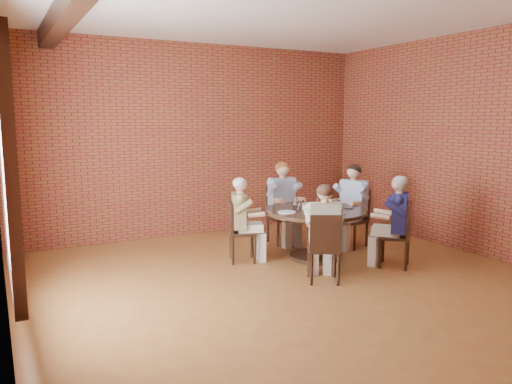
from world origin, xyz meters
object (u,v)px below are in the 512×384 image
diner_a (352,206)px  diner_c (243,220)px  dining_table (315,224)px  diner_e (395,222)px  diner_b (283,203)px  smartphone (348,208)px  chair_b (281,212)px  diner_d (324,233)px  chair_a (354,215)px  chair_d (324,245)px  chair_c (238,229)px  chair_e (401,232)px

diner_a → diner_c: diner_a is taller
dining_table → diner_c: bearing=159.8°
dining_table → diner_e: (0.76, -0.86, 0.12)m
diner_b → diner_c: size_ratio=1.10×
diner_b → smartphone: (0.42, -1.19, 0.07)m
chair_b → smartphone: bearing=-68.7°
dining_table → diner_a: diner_a is taller
diner_d → dining_table: bearing=-90.0°
dining_table → diner_a: (0.93, 0.31, 0.15)m
chair_a → dining_table: bearing=-90.0°
chair_a → diner_b: 1.18m
diner_d → diner_e: diner_e is taller
diner_b → chair_b: bearing=90.0°
dining_table → chair_a: (1.01, 0.34, -0.02)m
chair_a → diner_a: 0.18m
chair_a → diner_c: diner_c is taller
chair_d → diner_e: 1.32m
diner_b → diner_d: bearing=-103.0°
diner_c → chair_c: bearing=90.0°
smartphone → chair_d: bearing=-147.5°
chair_c → chair_d: chair_d is taller
chair_c → dining_table: bearing=-90.0°
diner_a → diner_c: bearing=-110.5°
diner_a → smartphone: bearing=-62.1°
smartphone → chair_e: bearing=-73.1°
dining_table → chair_d: 1.14m
chair_b → diner_b: (-0.01, -0.09, 0.17)m
chair_e → chair_d: bearing=-38.2°
dining_table → chair_e: chair_e is taller
chair_c → chair_d: bearing=-138.6°
chair_e → smartphone: size_ratio=6.25×
diner_a → dining_table: bearing=-90.0°
diner_b → diner_e: (0.70, -1.89, -0.03)m
diner_b → diner_c: diner_b is taller
chair_a → smartphone: chair_a is taller
diner_a → diner_e: size_ratio=1.04×
diner_c → chair_e: (1.83, -1.30, -0.12)m
chair_e → smartphone: chair_e is taller
chair_b → diner_c: diner_c is taller
chair_b → chair_c: (-1.16, -0.71, -0.03)m
chair_b → diner_d: bearing=-102.4°
chair_c → diner_c: size_ratio=0.71×
diner_b → chair_d: 2.12m
diner_b → smartphone: 1.26m
chair_a → diner_e: size_ratio=0.73×
diner_a → chair_d: (-1.48, -1.31, -0.18)m
dining_table → diner_c: 1.09m
diner_a → chair_c: size_ratio=1.52×
diner_a → diner_e: diner_a is taller
diner_b → smartphone: size_ratio=9.30×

